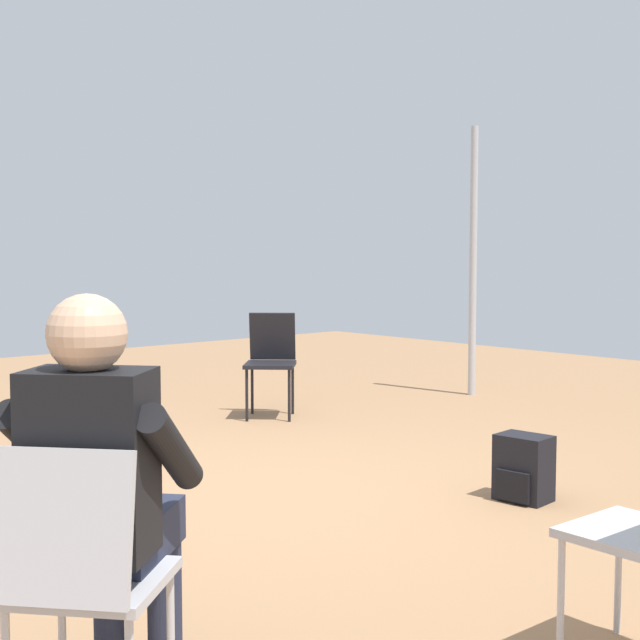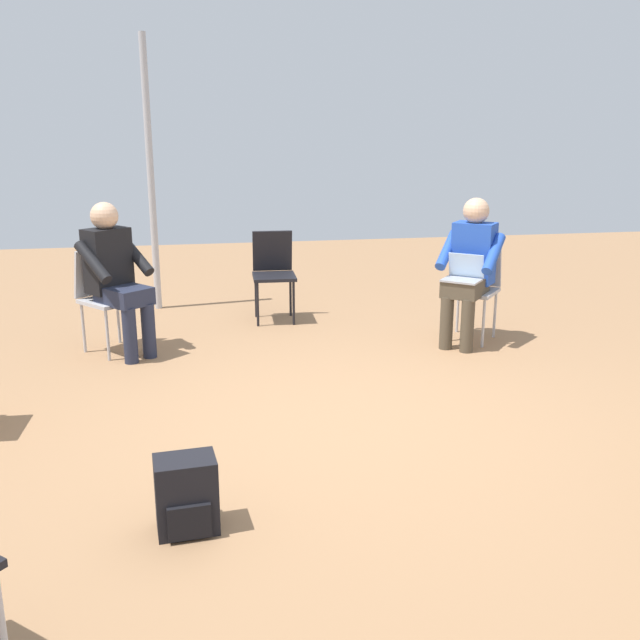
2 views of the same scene
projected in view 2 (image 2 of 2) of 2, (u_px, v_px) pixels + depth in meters
name	position (u px, v px, depth m)	size (l,w,h in m)	color
ground_plane	(347.00, 425.00, 4.49)	(14.66, 14.66, 0.00)	#99704C
chair_northwest	(105.00, 292.00, 5.87)	(0.58, 0.59, 0.85)	#B7B7BC
chair_northeast	(475.00, 283.00, 6.21)	(0.58, 0.58, 0.85)	#B7B7BC
chair_north	(273.00, 269.00, 6.82)	(0.42, 0.45, 0.85)	black
person_with_laptop	(470.00, 264.00, 6.02)	(0.63, 0.64, 1.24)	#4C4233
person_in_black	(115.00, 271.00, 5.71)	(0.63, 0.63, 1.24)	#23283D
backpack_near_laptop_user	(187.00, 499.00, 3.29)	(0.30, 0.27, 0.36)	black
tent_pole_near	(151.00, 176.00, 7.01)	(0.07, 0.07, 2.67)	#B2B2B7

